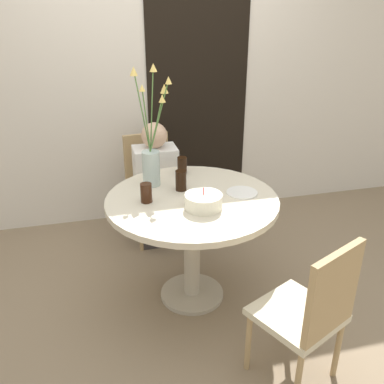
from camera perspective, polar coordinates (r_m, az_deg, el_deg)
name	(u,v)px	position (r m, az deg, el deg)	size (l,w,h in m)	color
ground_plane	(192,295)	(3.11, 0.00, -13.57)	(16.00, 16.00, 0.00)	#89755B
wall_back	(154,76)	(3.80, -5.08, 15.16)	(8.00, 0.05, 2.60)	silver
doorway_panel	(198,106)	(3.90, 0.77, 11.39)	(0.90, 0.01, 2.05)	black
dining_table	(192,217)	(2.77, 0.00, -3.31)	(1.10, 1.10, 0.77)	beige
chair_near_front	(151,182)	(3.64, -5.54, 1.40)	(0.45, 0.45, 0.89)	beige
chair_right_flank	(311,309)	(2.31, 15.60, -14.85)	(0.53, 0.53, 0.89)	beige
birthday_cake	(204,201)	(2.56, 1.55, -1.25)	(0.23, 0.23, 0.13)	white
flower_vase	(152,152)	(2.84, -5.42, 5.32)	(0.24, 0.27, 0.77)	#B2C6C1
side_plate	(242,193)	(2.78, 6.68, -0.07)	(0.20, 0.20, 0.01)	white
drink_glass_0	(182,165)	(3.06, -1.32, 3.60)	(0.07, 0.07, 0.12)	black
drink_glass_1	(181,180)	(2.79, -1.48, 1.55)	(0.07, 0.07, 0.13)	black
drink_glass_2	(146,193)	(2.64, -6.13, -0.11)	(0.07, 0.07, 0.12)	#33190C
person_guest	(156,189)	(3.50, -4.78, 0.38)	(0.34, 0.24, 1.05)	#383333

